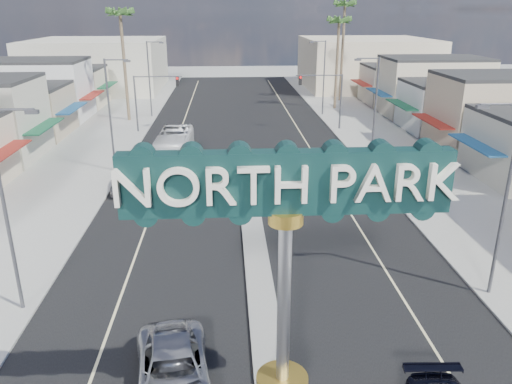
{
  "coord_description": "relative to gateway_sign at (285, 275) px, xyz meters",
  "views": [
    {
      "loc": [
        -1.45,
        -9.51,
        12.51
      ],
      "look_at": [
        -0.12,
        12.44,
        4.43
      ],
      "focal_mm": 35.0,
      "sensor_mm": 36.0,
      "label": 1
    }
  ],
  "objects": [
    {
      "name": "ground",
      "position": [
        0.0,
        28.02,
        -5.93
      ],
      "size": [
        160.0,
        160.0,
        0.0
      ],
      "primitive_type": "plane",
      "color": "gray",
      "rests_on": "ground"
    },
    {
      "name": "road",
      "position": [
        0.0,
        28.02,
        -5.92
      ],
      "size": [
        20.0,
        120.0,
        0.01
      ],
      "primitive_type": "cube",
      "color": "black",
      "rests_on": "ground"
    },
    {
      "name": "median_island",
      "position": [
        0.0,
        12.02,
        -5.85
      ],
      "size": [
        1.3,
        30.0,
        0.16
      ],
      "primitive_type": "cube",
      "color": "gray",
      "rests_on": "ground"
    },
    {
      "name": "sidewalk_left",
      "position": [
        -14.0,
        28.02,
        -5.87
      ],
      "size": [
        8.0,
        120.0,
        0.12
      ],
      "primitive_type": "cube",
      "color": "gray",
      "rests_on": "ground"
    },
    {
      "name": "sidewalk_right",
      "position": [
        14.0,
        28.02,
        -5.87
      ],
      "size": [
        8.0,
        120.0,
        0.12
      ],
      "primitive_type": "cube",
      "color": "gray",
      "rests_on": "ground"
    },
    {
      "name": "storefront_row_left",
      "position": [
        -24.0,
        41.02,
        -2.93
      ],
      "size": [
        12.0,
        42.0,
        6.0
      ],
      "primitive_type": "cube",
      "color": "beige",
      "rests_on": "ground"
    },
    {
      "name": "storefront_row_right",
      "position": [
        24.0,
        41.02,
        -2.93
      ],
      "size": [
        12.0,
        42.0,
        6.0
      ],
      "primitive_type": "cube",
      "color": "#B7B29E",
      "rests_on": "ground"
    },
    {
      "name": "backdrop_far_left",
      "position": [
        -22.0,
        73.02,
        -1.93
      ],
      "size": [
        20.0,
        20.0,
        8.0
      ],
      "primitive_type": "cube",
      "color": "#B7B29E",
      "rests_on": "ground"
    },
    {
      "name": "backdrop_far_right",
      "position": [
        22.0,
        73.02,
        -1.93
      ],
      "size": [
        20.0,
        20.0,
        8.0
      ],
      "primitive_type": "cube",
      "color": "beige",
      "rests_on": "ground"
    },
    {
      "name": "gateway_sign",
      "position": [
        0.0,
        0.0,
        0.0
      ],
      "size": [
        8.2,
        1.5,
        9.15
      ],
      "color": "orange",
      "rests_on": "median_island"
    },
    {
      "name": "traffic_signal_left",
      "position": [
        -9.18,
        42.02,
        -1.65
      ],
      "size": [
        5.09,
        0.45,
        6.0
      ],
      "color": "#47474C",
      "rests_on": "ground"
    },
    {
      "name": "traffic_signal_right",
      "position": [
        9.18,
        42.02,
        -1.65
      ],
      "size": [
        5.09,
        0.45,
        6.0
      ],
      "color": "#47474C",
      "rests_on": "ground"
    },
    {
      "name": "streetlight_l_near",
      "position": [
        -10.43,
        8.02,
        -0.86
      ],
      "size": [
        2.03,
        0.22,
        9.0
      ],
      "color": "#47474C",
      "rests_on": "ground"
    },
    {
      "name": "streetlight_l_mid",
      "position": [
        -10.43,
        28.02,
        -0.86
      ],
      "size": [
        2.03,
        0.22,
        9.0
      ],
      "color": "#47474C",
      "rests_on": "ground"
    },
    {
      "name": "streetlight_l_far",
      "position": [
        -10.43,
        50.02,
        -0.86
      ],
      "size": [
        2.03,
        0.22,
        9.0
      ],
      "color": "#47474C",
      "rests_on": "ground"
    },
    {
      "name": "streetlight_r_near",
      "position": [
        10.43,
        8.02,
        -0.86
      ],
      "size": [
        2.03,
        0.22,
        9.0
      ],
      "color": "#47474C",
      "rests_on": "ground"
    },
    {
      "name": "streetlight_r_mid",
      "position": [
        10.43,
        28.02,
        -0.86
      ],
      "size": [
        2.03,
        0.22,
        9.0
      ],
      "color": "#47474C",
      "rests_on": "ground"
    },
    {
      "name": "streetlight_r_far",
      "position": [
        10.43,
        50.02,
        -0.86
      ],
      "size": [
        2.03,
        0.22,
        9.0
      ],
      "color": "#47474C",
      "rests_on": "ground"
    },
    {
      "name": "palm_left_far",
      "position": [
        -13.0,
        48.02,
        5.57
      ],
      "size": [
        2.6,
        2.6,
        13.1
      ],
      "color": "brown",
      "rests_on": "ground"
    },
    {
      "name": "palm_right_mid",
      "position": [
        13.0,
        54.02,
        4.67
      ],
      "size": [
        2.6,
        2.6,
        12.1
      ],
      "color": "brown",
      "rests_on": "ground"
    },
    {
      "name": "palm_right_far",
      "position": [
        15.0,
        60.02,
        6.46
      ],
      "size": [
        2.6,
        2.6,
        14.1
      ],
      "color": "brown",
      "rests_on": "ground"
    },
    {
      "name": "suv_left",
      "position": [
        -3.46,
        2.67,
        -5.17
      ],
      "size": [
        3.23,
        5.75,
        1.52
      ],
      "primitive_type": "imported",
      "rotation": [
        0.0,
        0.0,
        0.13
      ],
      "color": "#AEAFB3",
      "rests_on": "ground"
    },
    {
      "name": "car_parked_left",
      "position": [
        -9.0,
        23.51,
        -5.2
      ],
      "size": [
        2.01,
        4.37,
        1.45
      ],
      "primitive_type": "imported",
      "rotation": [
        0.0,
        0.0,
        0.07
      ],
      "color": "slate",
      "rests_on": "ground"
    },
    {
      "name": "city_bus",
      "position": [
        -5.82,
        27.36,
        -4.37
      ],
      "size": [
        2.82,
        11.2,
        3.11
      ],
      "primitive_type": "imported",
      "rotation": [
        0.0,
        0.0,
        -0.02
      ],
      "color": "white",
      "rests_on": "ground"
    }
  ]
}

